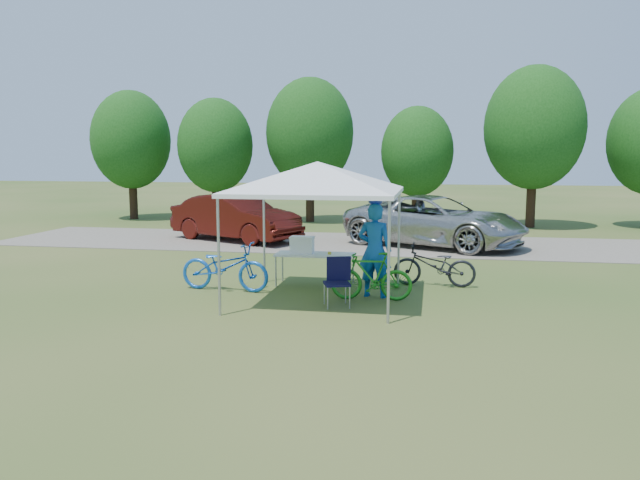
{
  "coord_description": "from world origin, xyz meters",
  "views": [
    {
      "loc": [
        2.22,
        -11.88,
        2.86
      ],
      "look_at": [
        -0.32,
        2.0,
        0.92
      ],
      "focal_mm": 35.0,
      "sensor_mm": 36.0,
      "label": 1
    }
  ],
  "objects_px": {
    "bike_green": "(371,276)",
    "bike_dark": "(434,265)",
    "cyclist": "(375,250)",
    "folding_chair": "(338,277)",
    "cooler": "(302,245)",
    "bike_blue": "(225,267)",
    "minivan": "(435,221)",
    "sedan": "(235,217)",
    "folding_table": "(315,256)"
  },
  "relations": [
    {
      "from": "bike_blue",
      "to": "minivan",
      "type": "distance_m",
      "value": 8.54
    },
    {
      "from": "cyclist",
      "to": "sedan",
      "type": "xyz_separation_m",
      "value": [
        -5.35,
        7.46,
        -0.17
      ]
    },
    {
      "from": "bike_green",
      "to": "minivan",
      "type": "bearing_deg",
      "value": 167.72
    },
    {
      "from": "cooler",
      "to": "bike_green",
      "type": "relative_size",
      "value": 0.32
    },
    {
      "from": "minivan",
      "to": "cyclist",
      "type": "bearing_deg",
      "value": -164.29
    },
    {
      "from": "cooler",
      "to": "bike_blue",
      "type": "relative_size",
      "value": 0.26
    },
    {
      "from": "folding_table",
      "to": "folding_chair",
      "type": "xyz_separation_m",
      "value": [
        0.77,
        -1.72,
        -0.12
      ]
    },
    {
      "from": "cooler",
      "to": "cyclist",
      "type": "relative_size",
      "value": 0.27
    },
    {
      "from": "folding_chair",
      "to": "bike_dark",
      "type": "relative_size",
      "value": 0.52
    },
    {
      "from": "cyclist",
      "to": "bike_dark",
      "type": "relative_size",
      "value": 1.08
    },
    {
      "from": "bike_dark",
      "to": "minivan",
      "type": "bearing_deg",
      "value": -177.02
    },
    {
      "from": "bike_dark",
      "to": "bike_blue",
      "type": "bearing_deg",
      "value": -71.18
    },
    {
      "from": "bike_green",
      "to": "bike_dark",
      "type": "distance_m",
      "value": 1.98
    },
    {
      "from": "sedan",
      "to": "bike_blue",
      "type": "bearing_deg",
      "value": -138.48
    },
    {
      "from": "folding_table",
      "to": "bike_blue",
      "type": "relative_size",
      "value": 0.88
    },
    {
      "from": "folding_table",
      "to": "bike_dark",
      "type": "height_order",
      "value": "bike_dark"
    },
    {
      "from": "folding_table",
      "to": "sedan",
      "type": "relative_size",
      "value": 0.37
    },
    {
      "from": "cyclist",
      "to": "minivan",
      "type": "xyz_separation_m",
      "value": [
        1.2,
        7.36,
        -0.15
      ]
    },
    {
      "from": "bike_green",
      "to": "bike_dark",
      "type": "height_order",
      "value": "bike_green"
    },
    {
      "from": "folding_table",
      "to": "cooler",
      "type": "xyz_separation_m",
      "value": [
        -0.29,
        0.0,
        0.23
      ]
    },
    {
      "from": "bike_green",
      "to": "sedan",
      "type": "xyz_separation_m",
      "value": [
        -5.32,
        7.77,
        0.3
      ]
    },
    {
      "from": "sedan",
      "to": "folding_chair",
      "type": "bearing_deg",
      "value": -125.14
    },
    {
      "from": "folding_chair",
      "to": "cooler",
      "type": "distance_m",
      "value": 2.05
    },
    {
      "from": "folding_chair",
      "to": "bike_dark",
      "type": "distance_m",
      "value": 2.76
    },
    {
      "from": "cooler",
      "to": "minivan",
      "type": "height_order",
      "value": "minivan"
    },
    {
      "from": "cooler",
      "to": "bike_dark",
      "type": "bearing_deg",
      "value": 7.02
    },
    {
      "from": "cooler",
      "to": "cyclist",
      "type": "xyz_separation_m",
      "value": [
        1.68,
        -0.9,
        0.06
      ]
    },
    {
      "from": "cyclist",
      "to": "folding_chair",
      "type": "bearing_deg",
      "value": 63.88
    },
    {
      "from": "bike_blue",
      "to": "cyclist",
      "type": "bearing_deg",
      "value": -85.17
    },
    {
      "from": "cooler",
      "to": "cyclist",
      "type": "bearing_deg",
      "value": -28.18
    },
    {
      "from": "cyclist",
      "to": "bike_green",
      "type": "bearing_deg",
      "value": 95.22
    },
    {
      "from": "folding_table",
      "to": "minivan",
      "type": "xyz_separation_m",
      "value": [
        2.6,
        6.45,
        0.14
      ]
    },
    {
      "from": "cooler",
      "to": "minivan",
      "type": "relative_size",
      "value": 0.09
    },
    {
      "from": "minivan",
      "to": "folding_chair",
      "type": "bearing_deg",
      "value": -167.6
    },
    {
      "from": "cyclist",
      "to": "minivan",
      "type": "relative_size",
      "value": 0.34
    },
    {
      "from": "cooler",
      "to": "sedan",
      "type": "relative_size",
      "value": 0.11
    },
    {
      "from": "minivan",
      "to": "sedan",
      "type": "height_order",
      "value": "minivan"
    },
    {
      "from": "cyclist",
      "to": "cooler",
      "type": "bearing_deg",
      "value": -17.12
    },
    {
      "from": "cooler",
      "to": "minivan",
      "type": "xyz_separation_m",
      "value": [
        2.88,
        6.45,
        -0.09
      ]
    },
    {
      "from": "minivan",
      "to": "sedan",
      "type": "xyz_separation_m",
      "value": [
        -6.55,
        0.11,
        -0.02
      ]
    },
    {
      "from": "bike_dark",
      "to": "sedan",
      "type": "bearing_deg",
      "value": -130.42
    },
    {
      "from": "folding_table",
      "to": "cooler",
      "type": "height_order",
      "value": "cooler"
    },
    {
      "from": "cyclist",
      "to": "bike_blue",
      "type": "bearing_deg",
      "value": 10.56
    },
    {
      "from": "cooler",
      "to": "bike_blue",
      "type": "xyz_separation_m",
      "value": [
        -1.48,
        -0.87,
        -0.38
      ]
    },
    {
      "from": "folding_table",
      "to": "bike_blue",
      "type": "xyz_separation_m",
      "value": [
        -1.77,
        -0.87,
        -0.15
      ]
    },
    {
      "from": "cooler",
      "to": "sedan",
      "type": "distance_m",
      "value": 7.52
    },
    {
      "from": "cooler",
      "to": "folding_table",
      "type": "bearing_deg",
      "value": -0.0
    },
    {
      "from": "bike_blue",
      "to": "cooler",
      "type": "bearing_deg",
      "value": -54.17
    },
    {
      "from": "sedan",
      "to": "bike_dark",
      "type": "bearing_deg",
      "value": -108.35
    },
    {
      "from": "folding_chair",
      "to": "sedan",
      "type": "relative_size",
      "value": 0.2
    }
  ]
}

